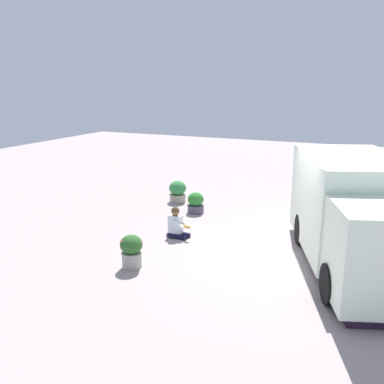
{
  "coord_description": "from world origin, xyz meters",
  "views": [
    {
      "loc": [
        -9.47,
        -1.65,
        3.99
      ],
      "look_at": [
        0.7,
        2.92,
        1.09
      ],
      "focal_mm": 39.16,
      "sensor_mm": 36.0,
      "label": 1
    }
  ],
  "objects_px": {
    "planter_flowering_far": "(131,250)",
    "planter_flowering_side": "(196,203)",
    "planter_flowering_near": "(178,191)",
    "person_customer": "(176,225)",
    "food_truck": "(357,217)"
  },
  "relations": [
    {
      "from": "person_customer",
      "to": "planter_flowering_near",
      "type": "xyz_separation_m",
      "value": [
        3.11,
        1.49,
        0.04
      ]
    },
    {
      "from": "food_truck",
      "to": "planter_flowering_far",
      "type": "xyz_separation_m",
      "value": [
        -2.09,
        4.49,
        -0.75
      ]
    },
    {
      "from": "food_truck",
      "to": "planter_flowering_near",
      "type": "height_order",
      "value": "food_truck"
    },
    {
      "from": "food_truck",
      "to": "planter_flowering_far",
      "type": "height_order",
      "value": "food_truck"
    },
    {
      "from": "planter_flowering_far",
      "to": "planter_flowering_side",
      "type": "relative_size",
      "value": 1.16
    },
    {
      "from": "planter_flowering_far",
      "to": "planter_flowering_side",
      "type": "height_order",
      "value": "planter_flowering_far"
    },
    {
      "from": "food_truck",
      "to": "person_customer",
      "type": "bearing_deg",
      "value": 89.49
    },
    {
      "from": "planter_flowering_side",
      "to": "planter_flowering_far",
      "type": "bearing_deg",
      "value": -175.44
    },
    {
      "from": "planter_flowering_far",
      "to": "planter_flowering_side",
      "type": "bearing_deg",
      "value": 4.56
    },
    {
      "from": "planter_flowering_near",
      "to": "planter_flowering_side",
      "type": "distance_m",
      "value": 1.41
    },
    {
      "from": "planter_flowering_near",
      "to": "person_customer",
      "type": "bearing_deg",
      "value": -154.4
    },
    {
      "from": "food_truck",
      "to": "person_customer",
      "type": "xyz_separation_m",
      "value": [
        0.04,
        4.43,
        -0.82
      ]
    },
    {
      "from": "food_truck",
      "to": "planter_flowering_far",
      "type": "bearing_deg",
      "value": 114.93
    },
    {
      "from": "food_truck",
      "to": "planter_flowering_side",
      "type": "relative_size",
      "value": 8.46
    },
    {
      "from": "person_customer",
      "to": "planter_flowering_near",
      "type": "height_order",
      "value": "person_customer"
    }
  ]
}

